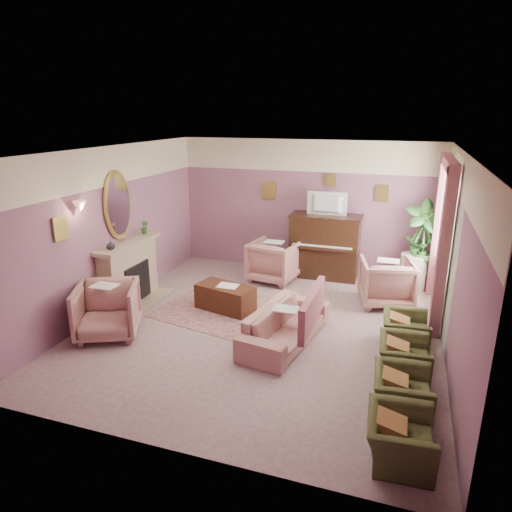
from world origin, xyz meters
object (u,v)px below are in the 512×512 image
(floral_armchair_front, at_px, (107,308))
(olive_chair_b, at_px, (403,386))
(floral_armchair_left, at_px, (274,259))
(olive_chair_d, at_px, (406,326))
(olive_chair_a, at_px, (401,432))
(coffee_table, at_px, (225,298))
(olive_chair_c, at_px, (404,352))
(television, at_px, (326,202))
(side_table, at_px, (413,272))
(floral_armchair_right, at_px, (387,280))
(piano, at_px, (325,247))
(sofa, at_px, (285,318))

(floral_armchair_front, relative_size, olive_chair_b, 1.23)
(floral_armchair_left, xyz_separation_m, olive_chair_d, (2.62, -2.04, -0.14))
(olive_chair_a, relative_size, olive_chair_b, 1.00)
(coffee_table, bearing_deg, olive_chair_c, -21.43)
(television, relative_size, side_table, 1.14)
(television, height_order, coffee_table, television)
(olive_chair_b, xyz_separation_m, olive_chair_c, (0.00, 0.82, 0.00))
(floral_armchair_left, relative_size, side_table, 1.33)
(floral_armchair_right, distance_m, floral_armchair_front, 4.79)
(olive_chair_b, bearing_deg, side_table, 88.70)
(piano, bearing_deg, olive_chair_a, -71.54)
(floral_armchair_front, xyz_separation_m, olive_chair_d, (4.37, 1.11, -0.14))
(floral_armchair_right, height_order, olive_chair_c, floral_armchair_right)
(television, height_order, olive_chair_b, television)
(piano, distance_m, coffee_table, 2.64)
(television, height_order, floral_armchair_front, television)
(coffee_table, height_order, olive_chair_c, olive_chair_c)
(sofa, relative_size, floral_armchair_front, 2.02)
(floral_armchair_right, relative_size, floral_armchair_front, 1.00)
(piano, relative_size, coffee_table, 1.40)
(olive_chair_b, distance_m, olive_chair_d, 1.64)
(piano, xyz_separation_m, olive_chair_c, (1.69, -3.43, -0.32))
(piano, distance_m, sofa, 3.05)
(olive_chair_a, bearing_deg, coffee_table, 136.89)
(olive_chair_b, height_order, olive_chair_c, same)
(olive_chair_c, bearing_deg, olive_chair_b, -90.00)
(coffee_table, bearing_deg, piano, 59.40)
(television, distance_m, coffee_table, 2.91)
(coffee_table, relative_size, olive_chair_c, 1.32)
(sofa, xyz_separation_m, floral_armchair_left, (-0.91, 2.47, 0.09))
(piano, relative_size, floral_armchair_right, 1.51)
(olive_chair_a, bearing_deg, olive_chair_b, 90.00)
(coffee_table, height_order, olive_chair_d, olive_chair_d)
(television, bearing_deg, olive_chair_a, -71.37)
(television, xyz_separation_m, floral_armchair_front, (-2.68, -3.67, -1.13))
(coffee_table, xyz_separation_m, sofa, (1.30, -0.80, 0.15))
(floral_armchair_left, distance_m, floral_armchair_right, 2.32)
(floral_armchair_right, height_order, olive_chair_a, floral_armchair_right)
(floral_armchair_left, height_order, olive_chair_b, floral_armchair_left)
(olive_chair_b, distance_m, olive_chair_c, 0.82)
(piano, height_order, olive_chair_b, piano)
(olive_chair_b, height_order, side_table, side_table)
(coffee_table, height_order, side_table, side_table)
(floral_armchair_left, xyz_separation_m, olive_chair_a, (2.62, -4.50, -0.14))
(floral_armchair_left, height_order, olive_chair_d, floral_armchair_left)
(television, xyz_separation_m, olive_chair_a, (1.69, -5.02, -1.27))
(sofa, xyz_separation_m, olive_chair_d, (1.72, 0.43, -0.05))
(sofa, xyz_separation_m, olive_chair_b, (1.72, -1.21, -0.05))
(floral_armchair_left, height_order, floral_armchair_right, same)
(olive_chair_a, bearing_deg, television, 108.63)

